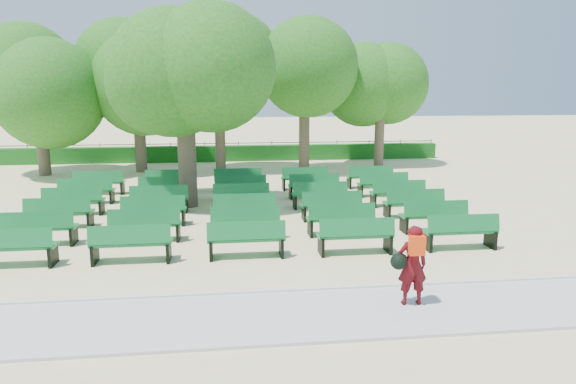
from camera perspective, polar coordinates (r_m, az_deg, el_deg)
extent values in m
plane|color=beige|center=(16.85, -7.59, -3.17)|extent=(120.00, 120.00, 0.00)
cube|color=beige|center=(9.85, -8.00, -13.89)|extent=(30.00, 2.20, 0.06)
cube|color=silver|center=(10.89, -7.91, -11.21)|extent=(30.00, 0.12, 0.10)
cube|color=#175C1A|center=(30.54, -7.36, 4.28)|extent=(26.00, 0.70, 0.90)
cube|color=#126B30|center=(17.28, -5.11, -1.07)|extent=(1.99, 0.68, 0.07)
cube|color=#126B30|center=(17.00, -5.10, -0.34)|extent=(1.96, 0.29, 0.46)
cylinder|color=brown|center=(18.75, -11.15, 3.70)|extent=(0.65, 0.65, 3.53)
ellipsoid|color=#286C1D|center=(18.60, -11.53, 13.17)|extent=(4.83, 4.83, 4.34)
imported|color=#4C0A0F|center=(10.33, 13.65, -7.91)|extent=(0.60, 0.40, 1.60)
cube|color=#FF3C0D|center=(10.03, 14.14, -5.77)|extent=(0.30, 0.15, 0.37)
sphere|color=black|center=(10.15, 12.19, -7.56)|extent=(0.32, 0.32, 0.32)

